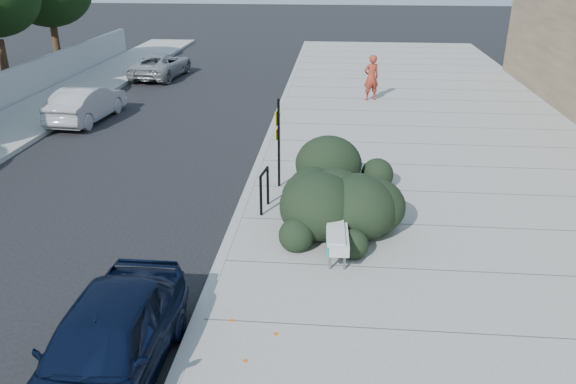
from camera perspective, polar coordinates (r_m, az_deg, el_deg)
name	(u,v)px	position (r m, az deg, el deg)	size (l,w,h in m)	color
ground	(221,267)	(11.78, -6.85, -7.53)	(120.00, 120.00, 0.00)	black
sidewalk_near	(453,181)	(16.36, 16.44, 1.09)	(11.20, 50.00, 0.15)	gray
curb_near	(255,174)	(16.17, -3.37, 1.83)	(0.22, 50.00, 0.17)	#9E9E99
bench	(336,227)	(11.83, 4.95, -3.57)	(0.52, 2.22, 0.66)	gray
bike_rack	(264,186)	(13.56, -2.42, 0.58)	(0.15, 0.70, 1.03)	black
sign_post	(278,137)	(14.69, -1.00, 5.56)	(0.12, 0.27, 2.40)	black
hedge	(343,182)	(13.36, 5.64, 1.05)	(2.17, 4.34, 1.63)	black
sedan_navy	(105,346)	(8.93, -18.05, -14.62)	(1.65, 4.09, 1.39)	black
wagon_silver	(87,104)	(22.79, -19.79, 8.45)	(1.41, 4.04, 1.33)	#B0B0B5
suv_silver	(161,65)	(29.93, -12.78, 12.45)	(2.03, 4.41, 1.23)	#95989A
pedestrian	(371,78)	(24.20, 8.45, 11.43)	(0.69, 0.45, 1.89)	maroon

